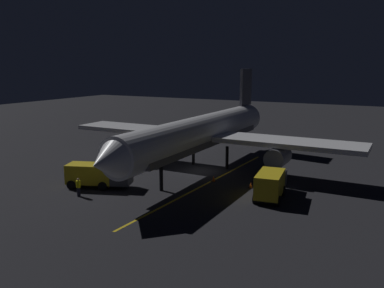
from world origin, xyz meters
The scene contains 10 objects.
ground_plane centered at (0.00, 0.00, -0.10)m, with size 180.00×180.00×0.20m, color black.
apron_guide_stripe centered at (-2.78, 4.00, 0.00)m, with size 0.24×28.22×0.01m, color gold.
airliner centered at (0.00, -0.60, 4.29)m, with size 34.71×36.22×11.36m.
baggage_truck centered at (6.21, 10.23, 1.22)m, with size 6.61×4.09×2.33m.
catering_truck centered at (-9.81, 5.24, 1.27)m, with size 2.89×6.27×2.47m.
ground_crew_worker centered at (5.81, 13.21, 0.89)m, with size 0.40×0.40×1.74m.
traffic_cone_near_left centered at (-7.21, 3.28, 0.25)m, with size 0.50×0.50×0.55m.
traffic_cone_near_right centered at (-3.04, 2.96, 0.25)m, with size 0.50×0.50×0.55m.
traffic_cone_under_wing centered at (8.88, 8.00, 0.25)m, with size 0.50×0.50×0.55m.
traffic_cone_far centered at (5.13, 9.96, 0.25)m, with size 0.50×0.50×0.55m.
Camera 1 is at (-19.91, 39.60, 11.79)m, focal length 37.75 mm.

